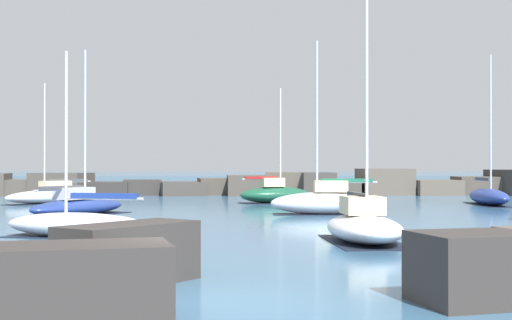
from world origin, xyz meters
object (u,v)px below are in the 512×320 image
(sailboat_moored_3, at_px, (52,195))
(sailboat_moored_5, at_px, (364,225))
(sailboat_moored_1, at_px, (78,205))
(sailboat_moored_8, at_px, (275,194))
(sailboat_moored_4, at_px, (489,196))
(sailboat_moored_0, at_px, (326,201))
(sailboat_moored_7, at_px, (77,224))

(sailboat_moored_3, xyz_separation_m, sailboat_moored_5, (17.84, -26.53, -0.00))
(sailboat_moored_1, distance_m, sailboat_moored_8, 16.86)
(sailboat_moored_1, xyz_separation_m, sailboat_moored_4, (26.06, 9.54, 0.05))
(sailboat_moored_1, bearing_deg, sailboat_moored_4, 20.11)
(sailboat_moored_0, relative_size, sailboat_moored_4, 0.94)
(sailboat_moored_4, relative_size, sailboat_moored_8, 1.23)
(sailboat_moored_1, relative_size, sailboat_moored_3, 1.06)
(sailboat_moored_4, bearing_deg, sailboat_moored_0, -143.70)
(sailboat_moored_0, height_order, sailboat_moored_3, sailboat_moored_0)
(sailboat_moored_5, bearing_deg, sailboat_moored_4, 61.24)
(sailboat_moored_3, bearing_deg, sailboat_moored_7, -73.51)
(sailboat_moored_0, bearing_deg, sailboat_moored_5, -91.84)
(sailboat_moored_4, bearing_deg, sailboat_moored_1, -159.89)
(sailboat_moored_5, bearing_deg, sailboat_moored_3, 123.92)
(sailboat_moored_4, distance_m, sailboat_moored_8, 14.88)
(sailboat_moored_5, bearing_deg, sailboat_moored_8, 93.74)
(sailboat_moored_4, height_order, sailboat_moored_8, sailboat_moored_4)
(sailboat_moored_0, relative_size, sailboat_moored_5, 1.04)
(sailboat_moored_0, xyz_separation_m, sailboat_moored_3, (-18.30, 12.18, -0.13))
(sailboat_moored_5, distance_m, sailboat_moored_8, 26.37)
(sailboat_moored_4, relative_size, sailboat_moored_7, 1.45)
(sailboat_moored_0, xyz_separation_m, sailboat_moored_1, (-13.63, -0.41, -0.17))
(sailboat_moored_3, bearing_deg, sailboat_moored_0, -33.65)
(sailboat_moored_5, relative_size, sailboat_moored_8, 1.11)
(sailboat_moored_1, xyz_separation_m, sailboat_moored_5, (13.17, -13.94, 0.04))
(sailboat_moored_0, distance_m, sailboat_moored_5, 14.36)
(sailboat_moored_7, bearing_deg, sailboat_moored_1, 102.21)
(sailboat_moored_4, distance_m, sailboat_moored_5, 26.78)
(sailboat_moored_8, bearing_deg, sailboat_moored_3, 179.22)
(sailboat_moored_1, bearing_deg, sailboat_moored_7, -77.79)
(sailboat_moored_0, distance_m, sailboat_moored_1, 13.64)
(sailboat_moored_3, xyz_separation_m, sailboat_moored_4, (30.73, -3.05, 0.01))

